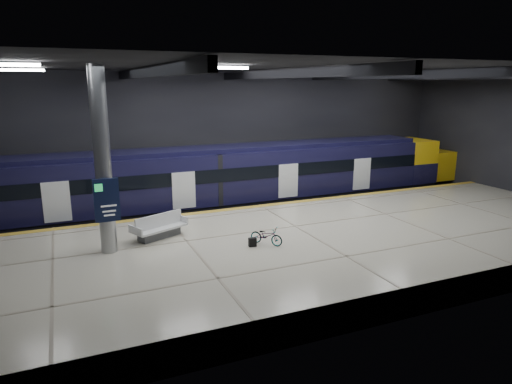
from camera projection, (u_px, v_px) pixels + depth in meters
ground at (285, 242)px, 21.59m from camera, size 30.00×30.00×0.00m
room_shell at (287, 121)px, 20.27m from camera, size 30.10×16.10×8.05m
platform at (312, 248)px, 19.23m from camera, size 30.00×11.00×1.10m
safety_strip at (262, 206)px, 23.79m from camera, size 30.00×0.40×0.01m
rails at (242, 212)px, 26.49m from camera, size 30.00×1.52×0.16m
train at (259, 177)px, 26.42m from camera, size 29.40×2.84×3.79m
bench at (159, 229)px, 18.81m from camera, size 2.48×1.79×1.01m
bicycle at (266, 236)px, 18.02m from camera, size 1.24×1.37×0.72m
pannier_bag at (252, 242)px, 17.83m from camera, size 0.31×0.21×0.35m
info_column at (103, 164)px, 16.57m from camera, size 0.90×0.78×6.90m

